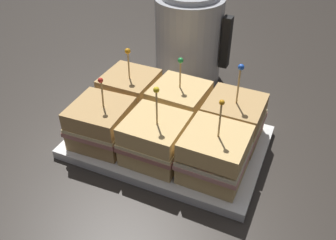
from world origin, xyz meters
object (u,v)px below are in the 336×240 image
Objects in this scene: sandwich_back_left at (130,93)px; sandwich_back_center at (180,106)px; sandwich_front_right at (214,155)px; sandwich_front_left at (101,124)px; sandwich_front_center at (155,139)px; sandwich_back_right at (233,120)px; kettle_steel at (189,38)px; serving_platter at (168,142)px.

sandwich_back_left is 0.11m from sandwich_back_center.
sandwich_back_center is (-0.11, 0.11, 0.00)m from sandwich_front_right.
sandwich_front_left is 0.16m from sandwich_back_center.
sandwich_front_center is at bearing 0.45° from sandwich_front_left.
sandwich_back_right is at bearing 43.88° from sandwich_front_center.
sandwich_back_left is 0.91× the size of sandwich_back_right.
kettle_steel reaches higher than sandwich_back_right.
sandwich_front_right reaches higher than sandwich_back_center.
serving_platter is 2.24× the size of sandwich_back_right.
sandwich_back_right is (0.11, -0.00, 0.00)m from sandwich_back_center.
kettle_steel reaches higher than sandwich_back_left.
sandwich_front_left is at bearing -90.10° from sandwich_back_left.
serving_platter is at bearing -26.60° from sandwich_back_left.
serving_platter is 0.30m from kettle_steel.
sandwich_front_center is 0.65× the size of kettle_steel.
sandwich_front_center reaches higher than sandwich_back_left.
serving_platter is 0.14m from sandwich_front_left.
sandwich_back_right is at bearing -0.80° from sandwich_back_left.
sandwich_back_left is at bearing 89.90° from sandwich_front_left.
sandwich_back_right is at bearing 25.95° from sandwich_front_left.
serving_platter is at bearing -76.69° from kettle_steel.
sandwich_front_center is at bearing -179.63° from sandwich_front_right.
sandwich_back_right is at bearing 88.56° from sandwich_front_right.
sandwich_front_right is 0.94× the size of sandwich_back_right.
sandwich_front_center is 0.11m from sandwich_back_center.
sandwich_front_right is at bearing 0.41° from sandwich_front_left.
serving_platter is at bearing 153.47° from sandwich_front_right.
sandwich_back_center is (0.11, 0.11, 0.00)m from sandwich_front_left.
kettle_steel is at bearing 101.06° from sandwich_front_center.
serving_platter is 0.08m from sandwich_front_center.
sandwich_front_right is 0.37m from kettle_steel.
sandwich_back_right is (0.23, -0.00, 0.00)m from sandwich_back_left.
sandwich_front_left is 0.91× the size of sandwich_front_right.
sandwich_back_left is (-0.11, 0.06, 0.05)m from serving_platter.
sandwich_front_right is 0.16m from sandwich_back_center.
sandwich_back_left is 0.63× the size of kettle_steel.
sandwich_back_center is 0.11m from sandwich_back_right.
sandwich_back_left is 0.23m from kettle_steel.
sandwich_front_left is (-0.11, -0.06, 0.05)m from serving_platter.
sandwich_front_center is at bearing -90.30° from serving_platter.
sandwich_back_right reaches higher than sandwich_front_center.
sandwich_front_left reaches higher than serving_platter.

